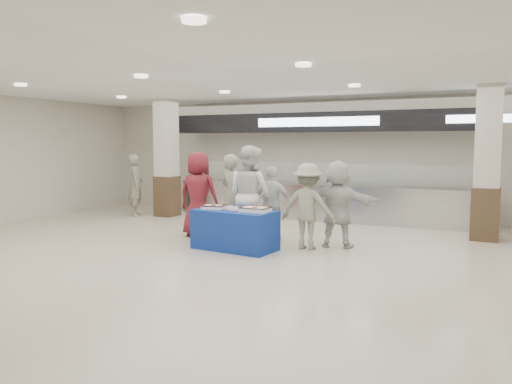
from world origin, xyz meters
The scene contains 15 objects.
ground centered at (0.00, 0.00, 0.00)m, with size 14.00×14.00×0.00m, color beige.
serving_line centered at (0.00, 5.40, 1.16)m, with size 8.70×0.85×2.80m.
column_left centered at (-4.00, 4.20, 1.53)m, with size 0.55×0.55×3.20m.
column_right centered at (4.00, 4.20, 1.53)m, with size 0.55×0.55×3.20m.
display_table centered at (-0.26, 1.14, 0.38)m, with size 1.55×0.78×0.75m, color navy.
sheet_cake_left centered at (-0.74, 1.15, 0.79)m, with size 0.46×0.39×0.09m.
sheet_cake_right centered at (0.17, 1.11, 0.80)m, with size 0.52×0.40×0.10m.
cupcake_tray centered at (-0.29, 1.15, 0.78)m, with size 0.48×0.44×0.06m.
civilian_maroon centered at (-1.59, 1.98, 0.92)m, with size 0.90×0.58×1.83m, color maroon.
soldier_a centered at (-0.87, 2.17, 0.89)m, with size 0.65×0.43×1.78m, color gray.
chef_tall centered at (-0.27, 1.78, 0.98)m, with size 0.96×0.74×1.97m, color white.
chef_short centered at (0.03, 2.23, 0.77)m, with size 0.90×0.38×1.54m, color white.
soldier_b centered at (0.96, 1.78, 0.82)m, with size 1.06×0.61×1.64m, color gray.
civilian_white centered at (1.43, 2.17, 0.84)m, with size 1.57×0.50×1.69m, color silver.
soldier_bg centered at (-4.77, 3.82, 0.85)m, with size 0.62×0.41×1.71m, color gray.
Camera 1 is at (4.11, -7.12, 2.02)m, focal length 35.00 mm.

